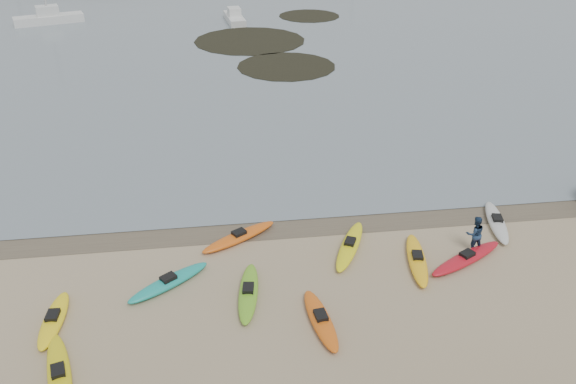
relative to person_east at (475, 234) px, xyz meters
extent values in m
plane|color=tan|center=(-7.28, 3.17, -0.79)|extent=(600.00, 600.00, 0.00)
plane|color=brown|center=(-7.28, 2.87, -0.78)|extent=(60.00, 60.00, 0.00)
ellipsoid|color=teal|center=(-12.34, -0.76, -0.62)|extent=(3.24, 2.64, 0.34)
ellipsoid|color=#E05C13|center=(-9.54, 1.95, -0.62)|extent=(3.49, 2.56, 0.34)
ellipsoid|color=#DE5D13|center=(-7.03, -3.54, -0.62)|extent=(1.11, 3.29, 0.34)
ellipsoid|color=yellow|center=(-16.17, -2.34, -0.62)|extent=(0.84, 3.00, 0.34)
ellipsoid|color=red|center=(-0.58, -0.77, -0.62)|extent=(3.83, 2.46, 0.34)
ellipsoid|color=yellow|center=(-5.03, 0.68, -0.62)|extent=(2.28, 3.70, 0.34)
ellipsoid|color=#6CB424|center=(-9.40, -1.76, -0.62)|extent=(1.16, 3.53, 0.34)
ellipsoid|color=yellow|center=(-2.58, -0.60, -0.62)|extent=(1.36, 3.65, 0.34)
ellipsoid|color=beige|center=(1.82, 1.62, -0.62)|extent=(1.52, 3.61, 0.34)
ellipsoid|color=yellow|center=(-15.43, -4.93, -0.62)|extent=(1.76, 3.91, 0.34)
imported|color=navy|center=(0.00, 0.00, 0.00)|extent=(0.77, 0.60, 1.57)
cylinder|color=black|center=(-4.39, 26.31, -0.76)|extent=(8.00, 8.00, 0.04)
cylinder|color=black|center=(-6.77, 34.79, -0.76)|extent=(10.38, 10.38, 0.04)
cylinder|color=black|center=(0.48, 44.48, -0.76)|extent=(6.67, 6.67, 0.04)
cube|color=silver|center=(-27.02, 44.54, -0.31)|extent=(7.09, 4.02, 0.96)
cube|color=silver|center=(-7.80, 42.67, -0.39)|extent=(2.19, 5.77, 0.79)
camera|label=1|loc=(-10.05, -17.93, 12.76)|focal=35.00mm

